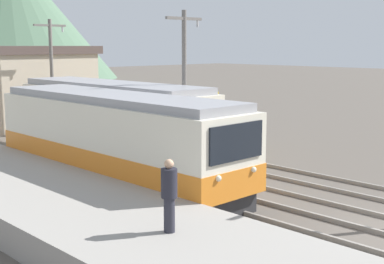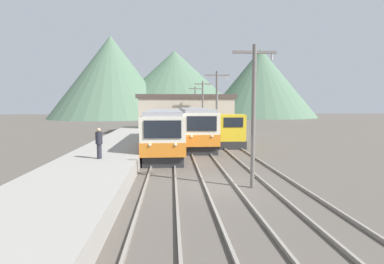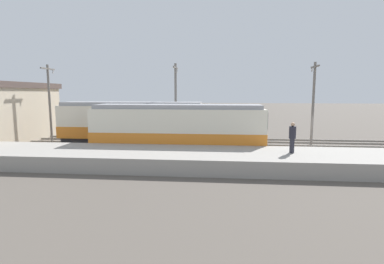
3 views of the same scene
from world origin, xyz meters
TOP-DOWN VIEW (x-y plane):
  - track_left at (-2.60, 0.00)m, footprint 1.54×60.00m
  - commuter_train_left at (-2.60, 9.64)m, footprint 2.84×11.92m
  - commuter_train_center at (0.20, 13.70)m, footprint 2.84×11.53m
  - shunting_locomotive at (3.20, 13.29)m, footprint 2.40×5.42m
  - catenary_mast_mid at (1.71, 10.47)m, footprint 2.00×0.20m
  - catenary_mast_far at (1.71, 21.55)m, footprint 2.00×0.20m
  - person_on_platform at (-6.11, 2.71)m, footprint 0.38×0.38m

SIDE VIEW (x-z plane):
  - track_left at x=-2.60m, z-range 0.00..0.14m
  - shunting_locomotive at x=3.20m, z-range -0.29..2.71m
  - commuter_train_left at x=-2.60m, z-range -0.11..3.31m
  - commuter_train_center at x=0.20m, z-range -0.12..3.38m
  - person_on_platform at x=-6.11m, z-range 0.95..2.68m
  - catenary_mast_mid at x=1.71m, z-range 0.32..6.93m
  - catenary_mast_far at x=1.71m, z-range 0.32..6.93m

